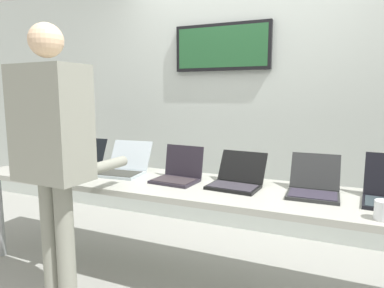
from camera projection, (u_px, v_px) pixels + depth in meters
The scene contains 11 objects.
ground at pixel (207, 288), 2.44m from camera, with size 8.00×8.00×0.04m, color gray.
back_wall at pixel (249, 103), 3.28m from camera, with size 8.00×0.11×2.52m.
workbench at pixel (207, 192), 2.34m from camera, with size 3.71×0.70×0.74m.
equipment_box at pixel (42, 145), 3.04m from camera, with size 0.37×0.40×0.34m.
laptop_station_0 at pixel (79, 162), 2.87m from camera, with size 0.37×0.35×0.24m.
laptop_station_1 at pixel (124, 166), 2.69m from camera, with size 0.37×0.40×0.24m.
laptop_station_2 at pixel (178, 173), 2.45m from camera, with size 0.33×0.30×0.25m.
laptop_station_3 at pixel (237, 179), 2.31m from camera, with size 0.36×0.37×0.22m.
laptop_station_4 at pixel (314, 186), 2.12m from camera, with size 0.31×0.37×0.23m.
person at pixel (53, 144), 2.01m from camera, with size 0.45×0.60×1.76m.
coffee_mug at pixel (384, 210), 1.69m from camera, with size 0.09×0.09×0.10m.
Camera 1 is at (0.80, -2.12, 1.36)m, focal length 31.84 mm.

